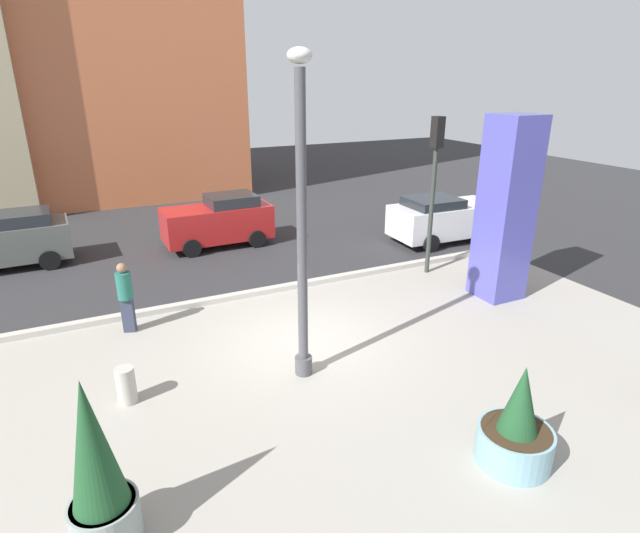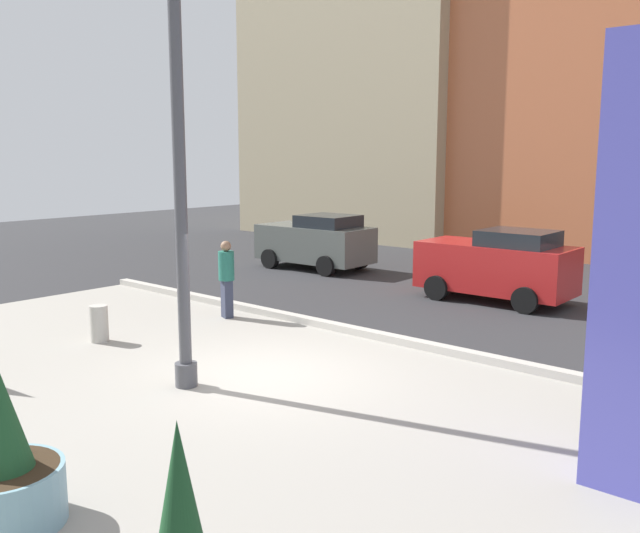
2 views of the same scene
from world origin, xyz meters
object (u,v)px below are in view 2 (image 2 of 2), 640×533
concrete_bollard (99,324)px  pedestrian_by_curb (226,275)px  car_curb_west (498,265)px  potted_plant_mid_plaza (2,469)px  car_passing_lane (316,241)px  lamp_post (180,195)px

concrete_bollard → pedestrian_by_curb: (0.38, 3.06, 0.63)m
concrete_bollard → pedestrian_by_curb: size_ratio=0.42×
car_curb_west → pedestrian_by_curb: car_curb_west is taller
concrete_bollard → pedestrian_by_curb: pedestrian_by_curb is taller
potted_plant_mid_plaza → pedestrian_by_curb: bearing=124.3°
concrete_bollard → car_passing_lane: 9.89m
potted_plant_mid_plaza → car_curb_west: 13.28m
pedestrian_by_curb → lamp_post: bearing=-49.4°
car_curb_west → potted_plant_mid_plaza: bearing=-84.6°
concrete_bollard → pedestrian_by_curb: 3.14m
pedestrian_by_curb → car_passing_lane: bearing=114.6°
car_curb_west → lamp_post: bearing=-94.6°
lamp_post → potted_plant_mid_plaza: 5.02m
lamp_post → concrete_bollard: 4.44m
potted_plant_mid_plaza → concrete_bollard: (-5.46, 4.41, -0.24)m
lamp_post → car_curb_west: 9.62m
potted_plant_mid_plaza → car_passing_lane: bearing=120.0°
potted_plant_mid_plaza → concrete_bollard: size_ratio=2.37×
concrete_bollard → car_curb_west: bearing=64.4°
lamp_post → concrete_bollard: (-3.46, 0.54, -2.73)m
car_passing_lane → pedestrian_by_curb: bearing=-65.4°
potted_plant_mid_plaza → concrete_bollard: bearing=141.1°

